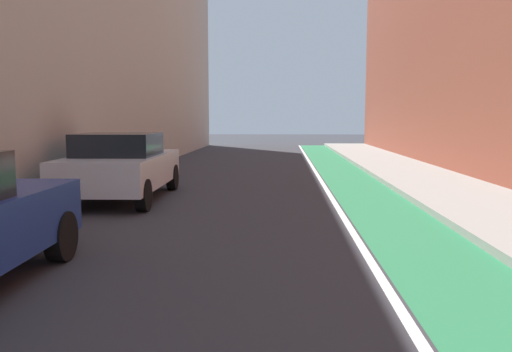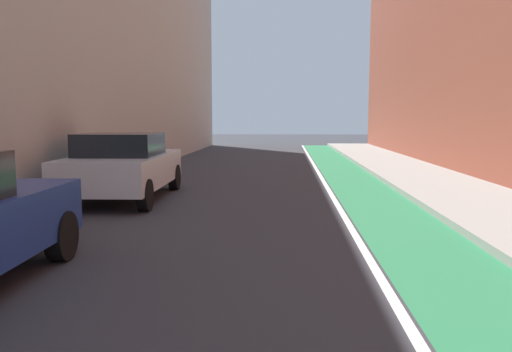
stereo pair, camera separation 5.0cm
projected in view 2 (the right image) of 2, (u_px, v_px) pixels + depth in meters
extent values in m
plane|color=#38383D|center=(244.00, 198.00, 12.14)|extent=(94.89, 94.89, 0.00)
cube|color=#2D8451|center=(361.00, 188.00, 13.95)|extent=(1.60, 43.13, 0.00)
cube|color=white|center=(327.00, 187.00, 14.00)|extent=(0.12, 43.13, 0.00)
cube|color=#A8A59E|center=(442.00, 186.00, 13.82)|extent=(2.72, 43.13, 0.14)
cylinder|color=black|center=(62.00, 236.00, 6.79)|extent=(0.24, 0.67, 0.66)
cube|color=silver|center=(124.00, 170.00, 11.93)|extent=(2.03, 4.34, 0.70)
cube|color=black|center=(120.00, 146.00, 11.66)|extent=(1.73, 1.85, 0.55)
cylinder|color=black|center=(108.00, 177.00, 13.58)|extent=(0.24, 0.67, 0.66)
cylinder|color=black|center=(174.00, 177.00, 13.53)|extent=(0.24, 0.67, 0.66)
cylinder|color=black|center=(59.00, 195.00, 10.42)|extent=(0.24, 0.67, 0.66)
cylinder|color=black|center=(145.00, 195.00, 10.37)|extent=(0.24, 0.67, 0.66)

